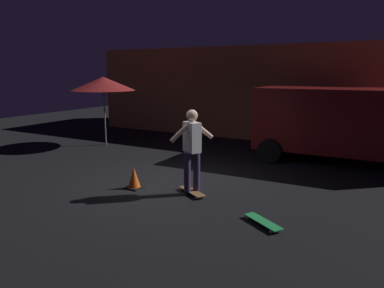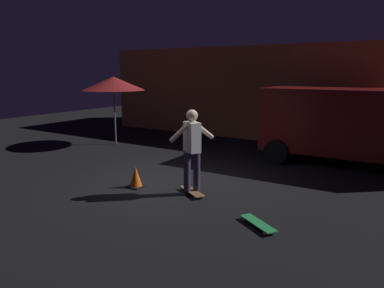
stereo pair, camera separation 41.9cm
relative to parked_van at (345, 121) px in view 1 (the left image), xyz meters
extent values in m
plane|color=black|center=(-3.17, -3.93, -1.16)|extent=(28.00, 28.00, 0.00)
cube|color=#C67A47|center=(-4.33, 3.98, 0.53)|extent=(11.65, 4.23, 3.38)
cube|color=maroon|center=(-0.01, 0.00, 0.02)|extent=(4.65, 2.03, 1.70)
cylinder|color=black|center=(-1.79, 0.94, -0.83)|extent=(0.67, 0.24, 0.66)
cylinder|color=black|center=(-1.73, -1.04, -0.83)|extent=(0.67, 0.24, 0.66)
cylinder|color=slate|center=(-7.34, -1.41, -0.06)|extent=(0.05, 0.05, 2.20)
cone|color=#A52626|center=(-7.34, -1.41, 0.91)|extent=(2.10, 2.10, 0.45)
cube|color=olive|center=(-2.32, -4.34, -1.10)|extent=(0.77, 0.57, 0.02)
sphere|color=silver|center=(-2.02, -4.42, -1.13)|extent=(0.05, 0.05, 0.05)
sphere|color=silver|center=(-2.10, -4.57, -1.13)|extent=(0.05, 0.05, 0.05)
sphere|color=silver|center=(-2.53, -4.12, -1.13)|extent=(0.05, 0.05, 0.05)
sphere|color=silver|center=(-2.62, -4.26, -1.13)|extent=(0.05, 0.05, 0.05)
cube|color=green|center=(-0.56, -5.10, -1.10)|extent=(0.76, 0.59, 0.02)
sphere|color=silver|center=(-0.26, -5.19, -1.13)|extent=(0.05, 0.05, 0.05)
sphere|color=silver|center=(-0.35, -5.33, -1.13)|extent=(0.05, 0.05, 0.05)
sphere|color=silver|center=(-0.76, -4.87, -1.13)|extent=(0.05, 0.05, 0.05)
sphere|color=silver|center=(-0.85, -5.01, -1.13)|extent=(0.05, 0.05, 0.05)
cylinder|color=#382D4C|center=(-2.26, -4.25, -0.68)|extent=(0.14, 0.14, 0.82)
cylinder|color=#382D4C|center=(-2.37, -4.44, -0.68)|extent=(0.14, 0.14, 0.82)
cube|color=white|center=(-2.32, -4.34, 0.03)|extent=(0.44, 0.38, 0.60)
sphere|color=beige|center=(-2.32, -4.34, 0.46)|extent=(0.23, 0.23, 0.23)
cylinder|color=beige|center=(-2.20, -4.16, 0.18)|extent=(0.35, 0.51, 0.46)
cylinder|color=beige|center=(-2.43, -4.53, 0.18)|extent=(0.35, 0.51, 0.46)
cube|color=black|center=(-3.59, -4.62, -1.15)|extent=(0.34, 0.34, 0.03)
cone|color=#EA5914|center=(-3.59, -4.62, -0.93)|extent=(0.28, 0.28, 0.46)
camera|label=1|loc=(1.14, -10.49, 1.32)|focal=33.72mm
camera|label=2|loc=(1.50, -10.28, 1.32)|focal=33.72mm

